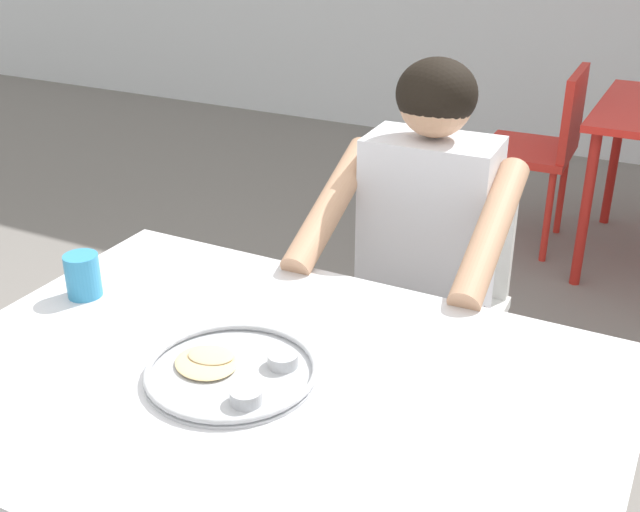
{
  "coord_description": "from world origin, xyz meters",
  "views": [
    {
      "loc": [
        0.75,
        -1.07,
        1.58
      ],
      "look_at": [
        0.09,
        0.22,
        0.88
      ],
      "focal_mm": 44.47,
      "sensor_mm": 36.0,
      "label": 1
    }
  ],
  "objects": [
    {
      "name": "chair_foreground",
      "position": [
        0.12,
        0.92,
        0.48
      ],
      "size": [
        0.41,
        0.45,
        0.84
      ],
      "color": "silver",
      "rests_on": "ground"
    },
    {
      "name": "chair_red_left",
      "position": [
        0.08,
        2.47,
        0.5
      ],
      "size": [
        0.4,
        0.45,
        0.83
      ],
      "color": "red",
      "rests_on": "ground"
    },
    {
      "name": "table_foreground",
      "position": [
        0.1,
        -0.03,
        0.67
      ],
      "size": [
        1.3,
        0.93,
        0.73
      ],
      "color": "silver",
      "rests_on": "ground"
    },
    {
      "name": "diner_foreground",
      "position": [
        0.13,
        0.7,
        0.71
      ],
      "size": [
        0.5,
        0.56,
        1.19
      ],
      "color": "#3E3E3E",
      "rests_on": "ground"
    },
    {
      "name": "drinking_cup",
      "position": [
        -0.43,
        0.08,
        0.79
      ],
      "size": [
        0.08,
        0.08,
        0.1
      ],
      "color": "#338CBF",
      "rests_on": "table_foreground"
    },
    {
      "name": "thali_tray",
      "position": [
        0.04,
        -0.04,
        0.74
      ],
      "size": [
        0.33,
        0.33,
        0.03
      ],
      "color": "#B7BABF",
      "rests_on": "table_foreground"
    }
  ]
}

